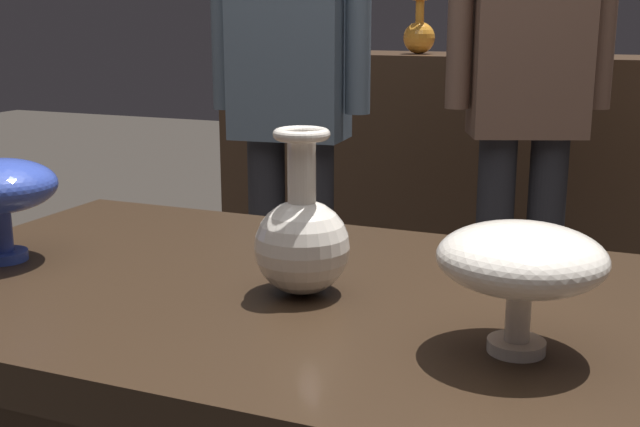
% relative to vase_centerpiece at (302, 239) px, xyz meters
% --- Properties ---
extents(back_display_shelf, '(2.60, 0.40, 0.99)m').
position_rel_vase_centerpiece_xyz_m(back_display_shelf, '(0.04, 2.22, -0.37)').
color(back_display_shelf, '#422D1E').
rests_on(back_display_shelf, ground_plane).
extents(vase_centerpiece, '(0.12, 0.12, 0.20)m').
position_rel_vase_centerpiece_xyz_m(vase_centerpiece, '(0.00, 0.00, 0.00)').
color(vase_centerpiece, silver).
rests_on(vase_centerpiece, display_plinth).
extents(vase_left_accent, '(0.17, 0.17, 0.13)m').
position_rel_vase_centerpiece_xyz_m(vase_left_accent, '(0.27, -0.08, 0.03)').
color(vase_left_accent, silver).
rests_on(vase_left_accent, display_plinth).
extents(shelf_vase_left, '(0.12, 0.12, 0.21)m').
position_rel_vase_centerpiece_xyz_m(shelf_vase_left, '(-0.48, 2.17, 0.19)').
color(shelf_vase_left, orange).
rests_on(shelf_vase_left, back_display_shelf).
extents(shelf_vase_far_left, '(0.16, 0.16, 0.13)m').
position_rel_vase_centerpiece_xyz_m(shelf_vase_far_left, '(-1.00, 2.18, 0.21)').
color(shelf_vase_far_left, silver).
rests_on(shelf_vase_far_left, back_display_shelf).
extents(shelf_vase_center, '(0.12, 0.12, 0.11)m').
position_rel_vase_centerpiece_xyz_m(shelf_vase_center, '(0.04, 2.14, 0.20)').
color(shelf_vase_center, orange).
rests_on(shelf_vase_center, back_display_shelf).
extents(visitor_near_left, '(0.47, 0.21, 1.59)m').
position_rel_vase_centerpiece_xyz_m(visitor_near_left, '(-0.59, 1.26, 0.07)').
color(visitor_near_left, '#232328').
rests_on(visitor_near_left, ground_plane).
extents(visitor_center_back, '(0.44, 0.28, 1.61)m').
position_rel_vase_centerpiece_xyz_m(visitor_center_back, '(0.03, 1.53, 0.08)').
color(visitor_center_back, '#232328').
rests_on(visitor_center_back, ground_plane).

